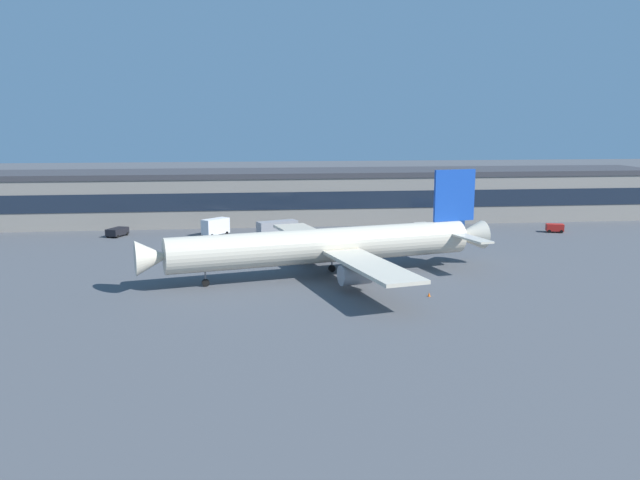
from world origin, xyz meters
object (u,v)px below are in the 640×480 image
(airliner, at_px, (329,245))
(baggage_tug, at_px, (555,227))
(stair_truck, at_px, (216,226))
(catering_truck, at_px, (456,224))
(traffic_cone_0, at_px, (429,294))
(fuel_truck, at_px, (278,228))
(pushback_tractor, at_px, (117,232))

(airliner, relative_size, baggage_tug, 14.01)
(airliner, height_order, stair_truck, airliner)
(baggage_tug, bearing_deg, catering_truck, -179.77)
(traffic_cone_0, bearing_deg, catering_truck, 67.58)
(stair_truck, distance_m, catering_truck, 50.92)
(fuel_truck, xyz_separation_m, catering_truck, (37.73, -1.61, 0.41))
(airliner, bearing_deg, traffic_cone_0, -48.21)
(airliner, bearing_deg, pushback_tractor, 134.57)
(catering_truck, distance_m, baggage_tug, 22.31)
(catering_truck, distance_m, traffic_cone_0, 51.55)
(traffic_cone_0, bearing_deg, fuel_truck, 110.17)
(pushback_tractor, bearing_deg, airliner, -45.43)
(fuel_truck, xyz_separation_m, baggage_tug, (60.00, -1.52, -0.80))
(catering_truck, xyz_separation_m, traffic_cone_0, (-19.64, -47.62, -2.01))
(traffic_cone_0, bearing_deg, pushback_tractor, 133.89)
(pushback_tractor, bearing_deg, baggage_tug, -3.59)
(catering_truck, relative_size, pushback_tractor, 1.39)
(stair_truck, bearing_deg, baggage_tug, -3.91)
(stair_truck, relative_size, pushback_tractor, 1.10)
(stair_truck, relative_size, catering_truck, 0.79)
(baggage_tug, bearing_deg, airliner, -147.75)
(fuel_truck, bearing_deg, pushback_tractor, 172.59)
(catering_truck, distance_m, pushback_tractor, 71.44)
(stair_truck, bearing_deg, catering_truck, -5.72)
(catering_truck, height_order, baggage_tug, catering_truck)
(pushback_tractor, bearing_deg, catering_truck, -4.79)
(airliner, bearing_deg, fuel_truck, 99.46)
(catering_truck, xyz_separation_m, baggage_tug, (22.27, 0.09, -1.21))
(airliner, height_order, catering_truck, airliner)
(stair_truck, bearing_deg, airliner, -64.24)
(baggage_tug, relative_size, pushback_tractor, 0.74)
(traffic_cone_0, bearing_deg, stair_truck, 120.49)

